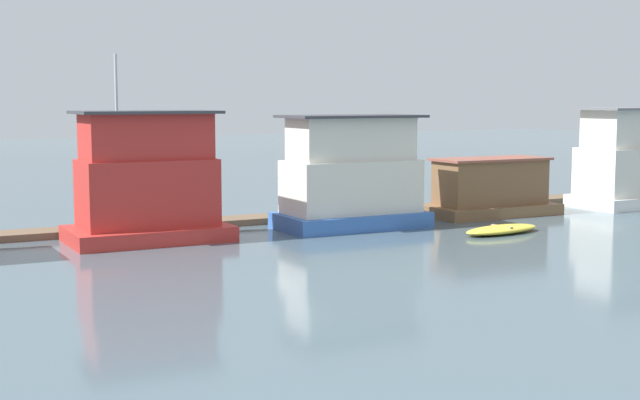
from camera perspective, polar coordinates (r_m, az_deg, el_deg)
The scene contains 7 objects.
ground_plane at distance 39.89m, azimuth -0.66°, elevation -1.85°, with size 200.00×200.00×0.00m, color #475B66.
dock_walkway at distance 42.50m, azimuth -2.46°, elevation -1.14°, with size 51.00×1.75×0.30m, color brown.
houseboat_red at distance 36.86m, azimuth -10.99°, elevation 1.08°, with size 6.43×3.89×7.56m.
houseboat_blue at distance 39.98m, azimuth 2.01°, elevation 1.47°, with size 6.62×3.58×5.08m.
houseboat_brown at distance 45.23m, azimuth 10.85°, elevation 0.67°, with size 6.72×3.32×2.87m.
houseboat_white at distance 50.89m, azimuth 19.39°, elevation 2.35°, with size 6.32×3.68×5.32m.
dinghy_yellow at distance 39.23m, azimuth 11.55°, elevation -1.86°, with size 4.19×1.88×0.36m.
Camera 1 is at (-17.82, -35.22, 5.78)m, focal length 50.00 mm.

